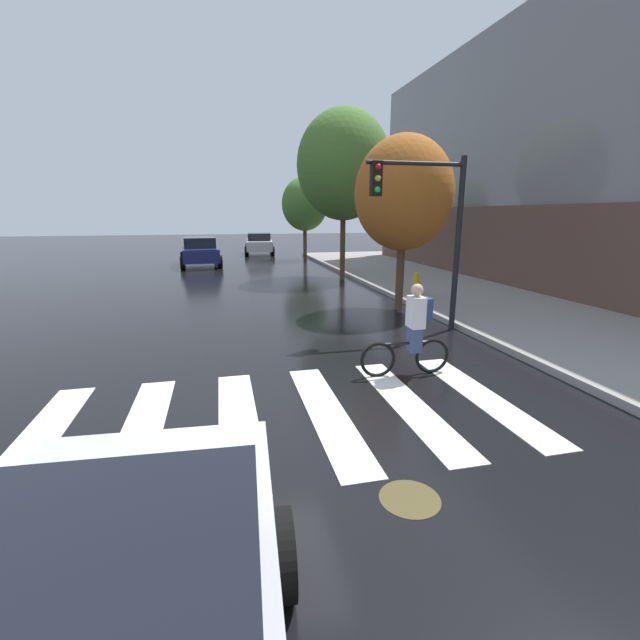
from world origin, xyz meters
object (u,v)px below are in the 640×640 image
sedan_mid (200,251)px  traffic_light_near (428,215)px  sedan_far (259,243)px  street_tree_near (404,194)px  street_tree_far (305,204)px  manhole_cover (410,498)px  cyclist (413,330)px  fire_hydrant (416,284)px  street_tree_mid (344,165)px

sedan_mid → traffic_light_near: 17.11m
sedan_far → street_tree_near: street_tree_near is taller
traffic_light_near → street_tree_far: 18.01m
manhole_cover → cyclist: (1.53, 3.29, 0.84)m
manhole_cover → fire_hydrant: size_ratio=0.82×
sedan_far → fire_hydrant: sedan_far is taller
street_tree_far → manhole_cover: bearing=-98.6°
sedan_far → traffic_light_near: 22.77m
cyclist → traffic_light_near: (1.53, 2.68, 2.02)m
fire_hydrant → street_tree_near: street_tree_near is taller
cyclist → sedan_mid: bearing=103.4°
sedan_far → cyclist: bearing=-89.0°
cyclist → street_tree_near: street_tree_near is taller
traffic_light_near → street_tree_mid: street_tree_mid is taller
street_tree_near → manhole_cover: bearing=-112.5°
sedan_far → fire_hydrant: 18.93m
traffic_light_near → fire_hydrant: bearing=66.5°
sedan_mid → street_tree_mid: bearing=-43.7°
cyclist → street_tree_mid: (2.19, 12.26, 4.12)m
street_tree_far → cyclist: bearing=-95.8°
cyclist → street_tree_mid: bearing=79.9°
fire_hydrant → street_tree_far: bearing=94.9°
street_tree_near → street_tree_mid: 7.18m
manhole_cover → street_tree_far: 24.48m
sedan_far → street_tree_far: size_ratio=0.89×
sedan_mid → sedan_far: 7.77m
manhole_cover → street_tree_near: 9.86m
sedan_mid → fire_hydrant: bearing=-57.0°
cyclist → street_tree_mid: 13.12m
cyclist → street_tree_far: size_ratio=0.33×
sedan_mid → fire_hydrant: sedan_mid is taller
cyclist → street_tree_far: (2.08, 20.68, 2.65)m
sedan_far → street_tree_far: 5.91m
street_tree_mid → manhole_cover: bearing=-103.5°
traffic_light_near → street_tree_far: size_ratio=0.81×
fire_hydrant → street_tree_mid: 7.18m
cyclist → fire_hydrant: size_ratio=2.19×
sedan_far → street_tree_mid: bearing=-78.5°
manhole_cover → street_tree_far: bearing=81.4°
cyclist → fire_hydrant: cyclist is taller
manhole_cover → cyclist: cyclist is taller
sedan_mid → street_tree_far: 7.34m
street_tree_far → sedan_mid: bearing=-162.2°
sedan_far → street_tree_far: bearing=-61.0°
cyclist → street_tree_near: (2.00, 5.24, 2.61)m
cyclist → street_tree_near: bearing=69.1°
sedan_mid → fire_hydrant: size_ratio=6.16×
sedan_far → fire_hydrant: (3.74, -18.55, -0.26)m
sedan_mid → street_tree_mid: street_tree_mid is taller
manhole_cover → sedan_far: 28.59m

